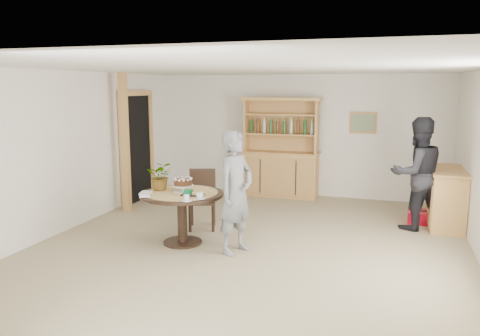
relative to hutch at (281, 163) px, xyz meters
name	(u,v)px	position (x,y,z in m)	size (l,w,h in m)	color
ground	(250,247)	(0.30, -3.24, -0.69)	(7.00, 7.00, 0.00)	tan
room_shell	(250,125)	(0.30, -3.23, 1.05)	(6.04, 7.04, 2.52)	white
doorway	(137,146)	(-2.63, -1.24, 0.42)	(0.13, 1.10, 2.18)	black
pine_post	(125,143)	(-2.40, -2.04, 0.56)	(0.12, 0.12, 2.50)	tan
hutch	(281,163)	(0.00, 0.00, 0.00)	(1.62, 0.54, 2.04)	#DAB05C
sideboard	(446,197)	(3.04, -1.24, -0.22)	(0.54, 1.26, 0.94)	#DAB05C
dining_table	(182,203)	(-0.68, -3.37, -0.08)	(1.20, 1.20, 0.76)	black
dining_chair	(202,195)	(-0.71, -2.54, -0.15)	(0.53, 0.53, 0.95)	black
birthday_cake	(183,183)	(-0.68, -3.32, 0.19)	(0.30, 0.30, 0.20)	white
flower_vase	(161,176)	(-1.03, -3.32, 0.28)	(0.38, 0.33, 0.42)	#3F7233
gift_tray	(192,193)	(-0.47, -3.49, 0.10)	(0.30, 0.20, 0.08)	black
coffee_cup_a	(200,196)	(-0.28, -3.65, 0.11)	(0.15, 0.15, 0.09)	white
coffee_cup_b	(187,198)	(-0.40, -3.82, 0.11)	(0.15, 0.15, 0.08)	white
napkins	(145,194)	(-1.09, -3.68, 0.09)	(0.24, 0.33, 0.03)	white
teen_boy	(236,192)	(0.17, -3.47, 0.15)	(0.61, 0.40, 1.67)	slate
adult_person	(417,174)	(2.55, -1.56, 0.21)	(0.87, 0.68, 1.79)	black
red_suitcase	(427,217)	(2.77, -1.19, -0.59)	(0.61, 0.42, 0.21)	red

